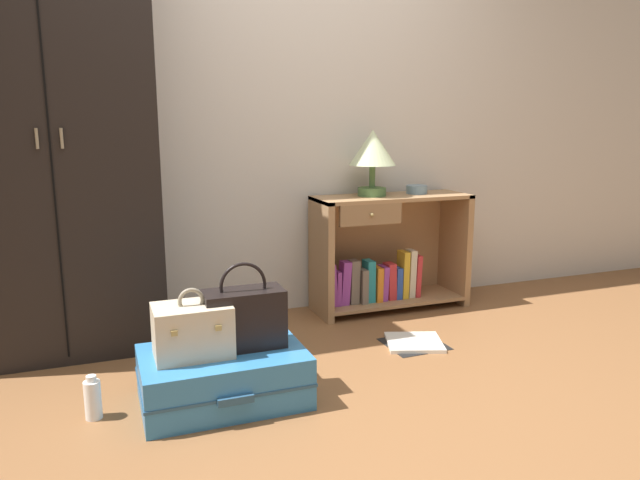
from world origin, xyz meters
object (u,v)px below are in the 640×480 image
Objects in this scene: handbag at (244,317)px; open_book_on_floor at (414,343)px; bowl at (417,189)px; bookshelf at (386,255)px; table_lamp at (373,151)px; wardrobe at (53,137)px; bottle at (93,399)px; suitcase_large at (223,377)px; train_case at (193,330)px.

open_book_on_floor is at bearing 15.07° from handbag.
bowl reaches higher than handbag.
bookshelf is 0.65m from table_lamp.
bowl is at bearing 60.91° from open_book_on_floor.
table_lamp reaches higher than bookshelf.
bookshelf is 2.63× the size of handbag.
wardrobe is 6.04× the size of open_book_on_floor.
bottle reaches higher than open_book_on_floor.
handbag is 1.06m from open_book_on_floor.
bottle is at bearing -82.40° from wardrobe.
suitcase_large is at bearing -147.18° from bowl.
handbag is at bearing -48.91° from wardrobe.
open_book_on_floor is at bearing 14.80° from suitcase_large.
suitcase_large is (-1.42, -0.91, -0.62)m from bowl.
bookshelf is 5.38× the size of bottle.
bookshelf is 7.36× the size of bowl.
train_case reaches higher than bottle.
table_lamp is 1.65m from train_case.
table_lamp is 1.67m from suitcase_large.
bowl is 1.02m from open_book_on_floor.
wardrobe is 2.06m from bowl.
suitcase_large is 1.90× the size of open_book_on_floor.
table_lamp is 1.48m from handbag.
wardrobe is at bearing 120.84° from train_case.
wardrobe is 2.24× the size of bookshelf.
table_lamp is 1.10× the size of open_book_on_floor.
wardrobe reaches higher than table_lamp.
handbag reaches higher than open_book_on_floor.
table_lamp reaches higher than handbag.
bowl is 1.64m from handbag.
handbag is at bearing -145.89° from bowl.
train_case is at bearing -175.59° from handbag.
wardrobe is 12.03× the size of bottle.
suitcase_large is 3.78× the size of bottle.
suitcase_large is 1.85× the size of handbag.
bookshelf is at bearing 34.17° from train_case.
bookshelf is 1.41m from handbag.
bowl is at bearing 34.11° from handbag.
wardrobe reaches higher than handbag.
train_case is (-0.12, 0.00, 0.22)m from suitcase_large.
bookshelf is at bearing 77.24° from open_book_on_floor.
wardrobe is 1.28m from bottle.
table_lamp is 0.58× the size of suitcase_large.
bowl is 0.43× the size of train_case.
bowl is 1.80m from suitcase_large.
wardrobe is at bearing -177.71° from table_lamp.
table_lamp reaches higher than bottle.
handbag is at bearing 4.41° from train_case.
bookshelf is at bearing 26.73° from bottle.
table_lamp is at bearing 2.29° from wardrobe.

